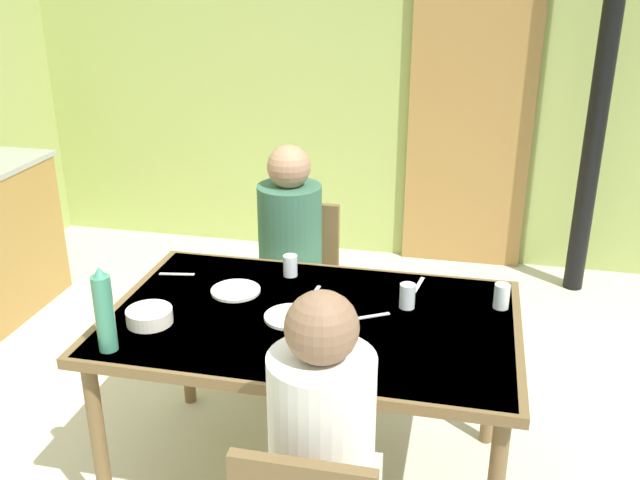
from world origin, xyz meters
name	(u,v)px	position (x,y,z in m)	size (l,w,h in m)	color
wall_back	(344,58)	(0.00, 2.58, 1.36)	(4.66, 0.10, 2.72)	#9DAD5A
door_wooden	(470,120)	(0.86, 2.50, 1.00)	(0.80, 0.05, 2.00)	olive
stove_pipe_column	(604,75)	(1.59, 2.23, 1.36)	(0.12, 0.12, 2.72)	black
dining_table	(311,332)	(0.35, 0.10, 0.69)	(1.54, 0.96, 0.76)	brown
chair_far_diner	(297,280)	(0.08, 0.93, 0.50)	(0.40, 0.40, 0.87)	brown
person_near_diner	(323,431)	(0.54, -0.60, 0.78)	(0.30, 0.37, 0.77)	silver
person_far_diner	(289,237)	(0.08, 0.79, 0.78)	(0.30, 0.37, 0.77)	#3E5D4D
water_bottle_green_near	(104,311)	(-0.28, -0.28, 0.91)	(0.07, 0.07, 0.31)	#3F8969
serving_bowl_center	(149,316)	(-0.22, -0.08, 0.79)	(0.17, 0.17, 0.06)	white
dinner_plate_near_left	(291,317)	(0.28, 0.07, 0.76)	(0.20, 0.20, 0.01)	white
dinner_plate_near_right	(236,291)	(0.01, 0.23, 0.76)	(0.20, 0.20, 0.01)	white
drinking_glass_by_near_diner	(407,296)	(0.69, 0.25, 0.81)	(0.06, 0.06, 0.10)	silver
drinking_glass_by_far_diner	(502,296)	(1.04, 0.32, 0.81)	(0.06, 0.06, 0.10)	silver
drinking_glass_spare_center	(290,266)	(0.18, 0.43, 0.80)	(0.06, 0.06, 0.09)	silver
cutlery_knife_near	(371,316)	(0.57, 0.14, 0.76)	(0.15, 0.02, 0.00)	silver
cutlery_fork_near	(314,294)	(0.32, 0.28, 0.76)	(0.15, 0.02, 0.00)	silver
cutlery_knife_far	(177,274)	(-0.29, 0.34, 0.76)	(0.15, 0.02, 0.00)	silver
cutlery_fork_far	(419,285)	(0.72, 0.45, 0.76)	(0.15, 0.02, 0.00)	silver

